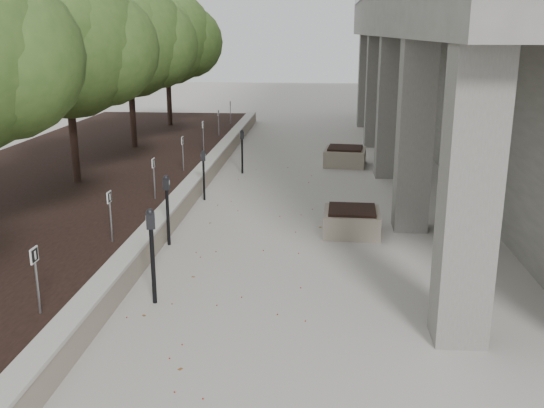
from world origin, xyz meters
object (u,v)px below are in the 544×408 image
(crabapple_tree_5, at_px, (167,58))
(parking_meter_3, at_px, (168,210))
(parking_meter_5, at_px, (242,152))
(crabapple_tree_4, at_px, (130,64))
(parking_meter_2, at_px, (152,257))
(crabapple_tree_3, at_px, (68,74))
(planter_back, at_px, (345,156))
(parking_meter_4, at_px, (204,175))
(planter_front, at_px, (352,221))

(crabapple_tree_5, bearing_deg, parking_meter_3, -76.45)
(crabapple_tree_5, bearing_deg, parking_meter_5, -60.70)
(crabapple_tree_4, xyz_separation_m, parking_meter_2, (3.69, -11.20, -2.34))
(crabapple_tree_3, height_order, crabapple_tree_4, same)
(crabapple_tree_5, height_order, planter_back, crabapple_tree_5)
(crabapple_tree_5, distance_m, parking_meter_2, 16.77)
(crabapple_tree_3, distance_m, crabapple_tree_4, 5.00)
(crabapple_tree_4, xyz_separation_m, planter_back, (7.02, -0.53, -2.82))
(planter_back, bearing_deg, crabapple_tree_4, 175.65)
(crabapple_tree_3, bearing_deg, parking_meter_4, -0.88)
(crabapple_tree_5, bearing_deg, crabapple_tree_3, -90.00)
(parking_meter_2, distance_m, planter_back, 11.18)
(crabapple_tree_3, bearing_deg, parking_meter_5, 38.08)
(planter_front, bearing_deg, crabapple_tree_5, 119.12)
(crabapple_tree_4, distance_m, crabapple_tree_5, 5.00)
(parking_meter_2, xyz_separation_m, planter_back, (3.34, 10.66, -0.48))
(crabapple_tree_3, distance_m, planter_back, 8.79)
(crabapple_tree_3, distance_m, planter_front, 7.89)
(crabapple_tree_3, height_order, parking_meter_2, crabapple_tree_3)
(crabapple_tree_4, bearing_deg, parking_meter_5, -26.53)
(crabapple_tree_3, bearing_deg, planter_front, -19.45)
(parking_meter_2, xyz_separation_m, parking_meter_5, (0.21, 9.25, -0.11))
(parking_meter_2, xyz_separation_m, planter_front, (3.25, 3.75, -0.50))
(crabapple_tree_4, relative_size, parking_meter_4, 4.24)
(parking_meter_5, relative_size, planter_back, 1.04)
(parking_meter_4, xyz_separation_m, planter_front, (3.61, -2.40, -0.37))
(crabapple_tree_5, bearing_deg, parking_meter_4, -71.72)
(parking_meter_5, bearing_deg, parking_meter_4, -112.35)
(parking_meter_4, height_order, parking_meter_5, parking_meter_5)
(crabapple_tree_5, bearing_deg, crabapple_tree_4, -90.00)
(parking_meter_2, relative_size, parking_meter_5, 1.17)
(planter_front, bearing_deg, parking_meter_5, 118.89)
(parking_meter_2, bearing_deg, parking_meter_5, 70.66)
(planter_front, bearing_deg, parking_meter_4, 146.45)
(parking_meter_2, bearing_deg, crabapple_tree_4, 90.20)
(crabapple_tree_5, distance_m, parking_meter_5, 8.34)
(parking_meter_4, height_order, planter_front, parking_meter_4)
(parking_meter_3, height_order, parking_meter_4, parking_meter_3)
(crabapple_tree_3, distance_m, parking_meter_3, 5.34)
(parking_meter_4, relative_size, parking_meter_5, 0.97)
(crabapple_tree_3, xyz_separation_m, parking_meter_4, (3.32, -0.05, -2.48))
(crabapple_tree_4, relative_size, parking_meter_3, 3.77)
(planter_front, bearing_deg, parking_meter_3, -164.24)
(crabapple_tree_3, height_order, parking_meter_3, crabapple_tree_3)
(crabapple_tree_3, relative_size, planter_back, 4.28)
(crabapple_tree_3, distance_m, parking_meter_4, 4.14)
(parking_meter_5, height_order, planter_back, parking_meter_5)
(crabapple_tree_4, height_order, parking_meter_5, crabapple_tree_4)
(crabapple_tree_4, height_order, parking_meter_4, crabapple_tree_4)
(parking_meter_2, distance_m, parking_meter_5, 9.25)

